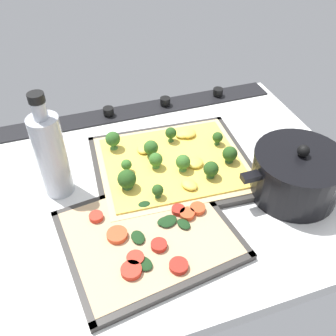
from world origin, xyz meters
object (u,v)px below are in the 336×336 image
object	(u,v)px
broccoli_pizza	(171,162)
cooking_pot	(296,174)
veggie_pizza_back	(149,234)
baking_tray_front	(172,166)
baking_tray_back	(148,236)
oil_bottle	(51,154)

from	to	relation	value
broccoli_pizza	cooking_pot	bearing A→B (deg)	144.79
broccoli_pizza	veggie_pizza_back	world-z (taller)	broccoli_pizza
baking_tray_front	baking_tray_back	world-z (taller)	same
baking_tray_front	oil_bottle	xyz separation A→B (cm)	(24.83, -0.87, 9.33)
baking_tray_back	oil_bottle	world-z (taller)	oil_bottle
baking_tray_back	cooking_pot	bearing A→B (deg)	-176.53
cooking_pot	oil_bottle	size ratio (longest dim) A/B	1.08
broccoli_pizza	oil_bottle	size ratio (longest dim) A/B	1.45
veggie_pizza_back	broccoli_pizza	bearing A→B (deg)	-120.75
baking_tray_front	oil_bottle	distance (cm)	26.55
broccoli_pizza	veggie_pizza_back	size ratio (longest dim) A/B	1.09
baking_tray_front	broccoli_pizza	size ratio (longest dim) A/B	1.08
cooking_pot	oil_bottle	bearing A→B (deg)	-19.25
baking_tray_front	broccoli_pizza	bearing A→B (deg)	7.27
broccoli_pizza	baking_tray_back	world-z (taller)	broccoli_pizza
baking_tray_front	veggie_pizza_back	world-z (taller)	veggie_pizza_back
broccoli_pizza	oil_bottle	world-z (taller)	oil_bottle
cooking_pot	oil_bottle	world-z (taller)	oil_bottle
broccoli_pizza	baking_tray_back	xyz separation A→B (cm)	(10.38, 17.10, -1.49)
veggie_pizza_back	oil_bottle	distance (cm)	24.69
oil_bottle	baking_tray_back	bearing A→B (deg)	128.18
baking_tray_front	oil_bottle	world-z (taller)	oil_bottle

